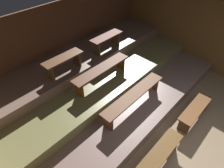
# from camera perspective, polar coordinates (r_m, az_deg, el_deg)

# --- Properties ---
(ground) EXTENTS (7.19, 5.70, 0.08)m
(ground) POSITION_cam_1_polar(r_m,az_deg,el_deg) (5.54, 3.52, -6.19)
(ground) COLOR #7F694F
(wall_back) EXTENTS (7.19, 0.06, 2.27)m
(wall_back) POSITION_cam_1_polar(r_m,az_deg,el_deg) (6.34, -13.85, 12.71)
(wall_back) COLOR brown
(wall_back) RESTS_ON ground
(wall_right) EXTENTS (0.06, 5.70, 2.27)m
(wall_right) POSITION_cam_1_polar(r_m,az_deg,el_deg) (7.23, 21.21, 14.74)
(wall_right) COLOR brown
(wall_right) RESTS_ON ground
(platform_lower) EXTENTS (6.39, 3.60, 0.29)m
(platform_lower) POSITION_cam_1_polar(r_m,az_deg,el_deg) (5.72, -1.39, -1.69)
(platform_lower) COLOR #79625B
(platform_lower) RESTS_ON ground
(platform_middle) EXTENTS (6.39, 2.47, 0.29)m
(platform_middle) POSITION_cam_1_polar(r_m,az_deg,el_deg) (5.85, -5.43, 2.98)
(platform_middle) COLOR olive
(platform_middle) RESTS_ON platform_lower
(platform_upper) EXTENTS (6.39, 1.37, 0.29)m
(platform_upper) POSITION_cam_1_polar(r_m,az_deg,el_deg) (6.03, -9.20, 7.33)
(platform_upper) COLOR #775E51
(platform_upper) RESTS_ON platform_middle
(bench_floor_left) EXTENTS (1.27, 0.34, 0.43)m
(bench_floor_left) POSITION_cam_1_polar(r_m,az_deg,el_deg) (4.34, 13.93, -19.13)
(bench_floor_left) COLOR #583A17
(bench_floor_left) RESTS_ON ground
(bench_floor_right) EXTENTS (1.27, 0.34, 0.43)m
(bench_floor_right) POSITION_cam_1_polar(r_m,az_deg,el_deg) (5.33, 23.06, -7.08)
(bench_floor_right) COLOR brown
(bench_floor_right) RESTS_ON ground
(bench_lower_center) EXTENTS (2.06, 0.34, 0.43)m
(bench_lower_center) POSITION_cam_1_polar(r_m,az_deg,el_deg) (4.83, 6.33, -3.58)
(bench_lower_center) COLOR brown
(bench_lower_center) RESTS_ON platform_lower
(bench_middle_center) EXTENTS (1.79, 0.34, 0.43)m
(bench_middle_center) POSITION_cam_1_polar(r_m,az_deg,el_deg) (5.14, -3.07, 3.99)
(bench_middle_center) COLOR #56301F
(bench_middle_center) RESTS_ON platform_middle
(bench_upper_left) EXTENTS (1.09, 0.34, 0.43)m
(bench_upper_left) POSITION_cam_1_polar(r_m,az_deg,el_deg) (5.17, -14.01, 6.54)
(bench_upper_left) COLOR brown
(bench_upper_left) RESTS_ON platform_upper
(bench_upper_right) EXTENTS (1.09, 0.34, 0.43)m
(bench_upper_right) POSITION_cam_1_polar(r_m,az_deg,el_deg) (6.02, -1.60, 12.96)
(bench_upper_right) COLOR brown
(bench_upper_right) RESTS_ON platform_upper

